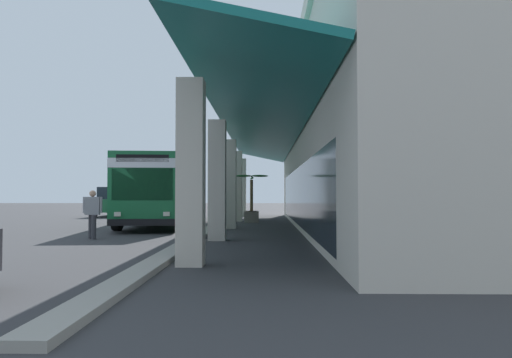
{
  "coord_description": "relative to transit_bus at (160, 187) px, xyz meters",
  "views": [
    {
      "loc": [
        23.56,
        4.68,
        1.47
      ],
      "look_at": [
        3.6,
        4.31,
        2.11
      ],
      "focal_mm": 34.02,
      "sensor_mm": 36.0,
      "label": 1
    }
  ],
  "objects": [
    {
      "name": "potted_palm",
      "position": [
        -2.38,
        4.38,
        -1.16
      ],
      "size": [
        1.86,
        1.83,
        2.56
      ],
      "color": "gray",
      "rests_on": "ground"
    },
    {
      "name": "ground",
      "position": [
        -0.17,
        8.41,
        -1.85
      ],
      "size": [
        120.0,
        120.0,
        0.0
      ],
      "primitive_type": "plane",
      "color": "#38383A"
    },
    {
      "name": "curb_strip",
      "position": [
        2.29,
        2.83,
        -1.79
      ],
      "size": [
        33.25,
        0.5,
        0.12
      ],
      "primitive_type": "cube",
      "color": "#9E998E",
      "rests_on": "ground"
    },
    {
      "name": "parked_suv_green",
      "position": [
        -9.5,
        -5.01,
        -0.84
      ],
      "size": [
        4.8,
        2.21,
        1.97
      ],
      "color": "#195933",
      "rests_on": "ground"
    },
    {
      "name": "transit_bus",
      "position": [
        0.0,
        0.0,
        0.0
      ],
      "size": [
        11.4,
        3.64,
        3.34
      ],
      "color": "#196638",
      "rests_on": "ground"
    },
    {
      "name": "plaza_building",
      "position": [
        2.29,
        12.46,
        1.96
      ],
      "size": [
        28.01,
        15.46,
        7.62
      ],
      "color": "beige",
      "rests_on": "ground"
    },
    {
      "name": "pedestrian",
      "position": [
        7.37,
        -0.64,
        -0.96
      ],
      "size": [
        0.46,
        0.66,
        1.61
      ],
      "color": "#38383D",
      "rests_on": "ground"
    }
  ]
}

